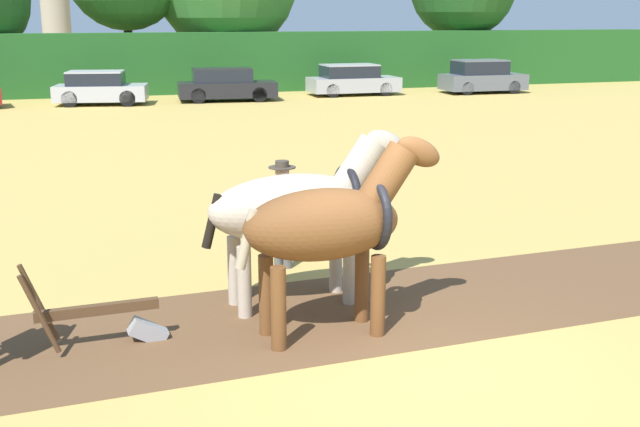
% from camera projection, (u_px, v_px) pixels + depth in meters
% --- Properties ---
extents(ground_plane, '(240.00, 240.00, 0.00)m').
position_uv_depth(ground_plane, '(413.00, 360.00, 8.97)').
color(ground_plane, tan).
extents(hedgerow, '(56.45, 1.26, 2.90)m').
position_uv_depth(hedgerow, '(139.00, 64.00, 38.12)').
color(hedgerow, '#1E511E').
rests_on(hedgerow, ground).
extents(draft_horse_lead_left, '(2.63, 0.98, 2.44)m').
position_uv_depth(draft_horse_lead_left, '(331.00, 224.00, 9.40)').
color(draft_horse_lead_left, brown).
rests_on(draft_horse_lead_left, ground).
extents(draft_horse_lead_right, '(2.89, 1.02, 2.36)m').
position_uv_depth(draft_horse_lead_right, '(300.00, 206.00, 10.46)').
color(draft_horse_lead_right, '#B2A38E').
rests_on(draft_horse_lead_right, ground).
extents(plow, '(1.65, 0.48, 1.13)m').
position_uv_depth(plow, '(109.00, 319.00, 9.33)').
color(plow, '#4C331E').
rests_on(plow, ground).
extents(farmer_beside_team, '(0.41, 0.58, 1.65)m').
position_uv_depth(farmer_beside_team, '(283.00, 206.00, 12.08)').
color(farmer_beside_team, '#4C4C4C').
rests_on(farmer_beside_team, ground).
extents(parked_car_center_left, '(4.09, 2.53, 1.43)m').
position_uv_depth(parked_car_center_left, '(100.00, 88.00, 34.01)').
color(parked_car_center_left, '#A8A8B2').
rests_on(parked_car_center_left, ground).
extents(parked_car_center, '(4.44, 2.13, 1.44)m').
position_uv_depth(parked_car_center, '(226.00, 85.00, 35.47)').
color(parked_car_center, black).
rests_on(parked_car_center, ground).
extents(parked_car_center_right, '(4.27, 1.86, 1.46)m').
position_uv_depth(parked_car_center_right, '(352.00, 80.00, 38.03)').
color(parked_car_center_right, '#9E9EA8').
rests_on(parked_car_center_right, ground).
extents(parked_car_right, '(4.06, 1.93, 1.61)m').
position_uv_depth(parked_car_right, '(482.00, 77.00, 39.10)').
color(parked_car_right, '#565B66').
rests_on(parked_car_right, ground).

